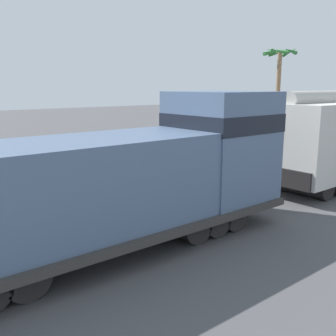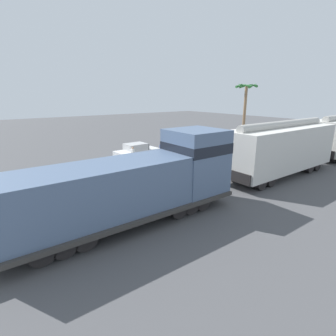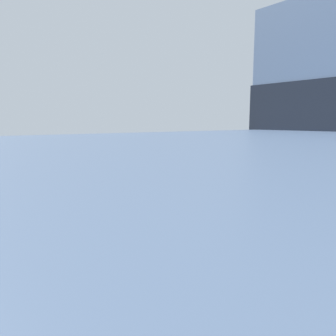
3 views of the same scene
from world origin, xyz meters
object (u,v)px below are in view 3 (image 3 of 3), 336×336
at_px(palm_tree_near, 322,88).
at_px(pedestrian_by_cars, 112,188).
at_px(parked_car_blue, 214,169).
at_px(cyclist, 144,243).
at_px(parked_car_white, 121,181).

relative_size(palm_tree_near, pedestrian_by_cars, 4.60).
bearing_deg(pedestrian_by_cars, parked_car_blue, 101.07).
bearing_deg(palm_tree_near, parked_car_blue, -86.65).
relative_size(parked_car_blue, palm_tree_near, 0.57).
distance_m(parked_car_blue, pedestrian_by_cars, 6.45).
distance_m(parked_car_blue, palm_tree_near, 12.10).
bearing_deg(cyclist, palm_tree_near, 109.46).
distance_m(parked_car_white, pedestrian_by_cars, 1.61).
bearing_deg(parked_car_blue, parked_car_white, -89.60).
xyz_separation_m(parked_car_blue, pedestrian_by_cars, (1.24, -6.33, 0.03)).
height_order(cyclist, pedestrian_by_cars, cyclist).
distance_m(parked_car_blue, cyclist, 10.31).
relative_size(parked_car_blue, pedestrian_by_cars, 2.63).
height_order(parked_car_white, cyclist, cyclist).
height_order(cyclist, palm_tree_near, palm_tree_near).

